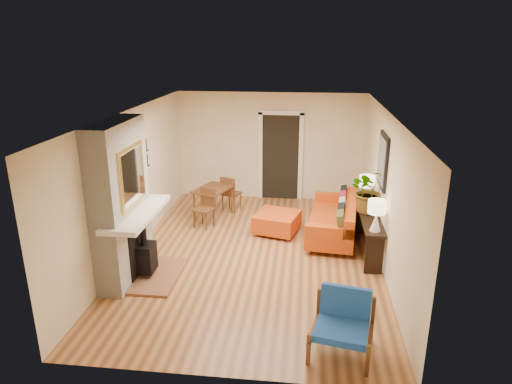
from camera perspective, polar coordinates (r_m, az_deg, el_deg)
room_shell at (r=10.51m, az=4.82°, el=4.54°), size 6.50×6.50×6.50m
fireplace at (r=7.60m, az=-16.25°, el=-1.66°), size 1.09×1.68×2.60m
sofa at (r=9.25m, az=10.02°, el=-3.41°), size 1.09×2.14×0.81m
ottoman at (r=9.33m, az=2.65°, el=-3.70°), size 1.00×1.00×0.41m
blue_chair at (r=6.05m, az=10.85°, el=-15.42°), size 0.87×0.86×0.78m
dining_table at (r=10.03m, az=-5.07°, el=-0.31°), size 1.01×1.56×0.82m
console_table at (r=8.62m, az=13.96°, el=-3.79°), size 0.34×1.85×0.72m
lamp_near at (r=7.80m, az=14.83°, el=-2.42°), size 0.30×0.30×0.54m
lamp_far at (r=9.15m, az=13.66°, el=0.79°), size 0.30×0.30×0.54m
houseplant at (r=8.60m, az=14.04°, el=0.22°), size 0.93×0.86×0.84m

